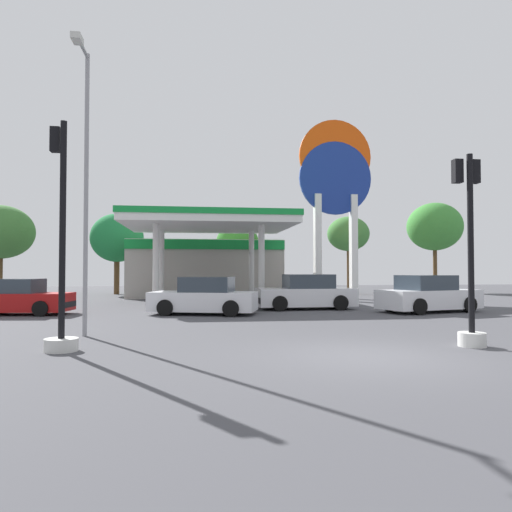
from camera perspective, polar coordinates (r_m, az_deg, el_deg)
name	(u,v)px	position (r m, az deg, el deg)	size (l,w,h in m)	color
ground_plane	(371,357)	(10.37, 13.65, -11.68)	(90.00, 90.00, 0.00)	#47474C
gas_station	(205,263)	(31.85, -6.09, -0.80)	(10.05, 13.81, 4.76)	#ADA89E
station_pole_sign	(335,186)	(30.31, 9.49, 8.30)	(4.57, 0.56, 11.19)	white
car_0	(428,295)	(21.78, 19.98, -4.46)	(4.76, 2.99, 1.58)	black
car_1	(204,297)	(19.51, -6.25, -4.96)	(4.58, 2.88, 1.53)	black
car_2	(18,298)	(21.60, -26.65, -4.57)	(4.22, 2.22, 1.45)	black
car_3	(306,293)	(22.09, 5.97, -4.48)	(4.55, 2.16, 1.61)	black
traffic_signal_0	(470,270)	(12.39, 24.29, -1.58)	(0.65, 0.67, 4.58)	silver
traffic_signal_1	(61,280)	(11.49, -22.36, -2.73)	(0.73, 0.73, 5.17)	silver
tree_0	(1,232)	(37.67, -28.32, 2.54)	(4.51, 4.51, 6.33)	brown
tree_1	(117,238)	(36.96, -16.34, 2.07)	(3.91, 3.91, 6.01)	brown
tree_2	(237,244)	(37.33, -2.24, 1.44)	(3.39, 3.39, 5.47)	brown
tree_3	(348,234)	(36.93, 11.02, 2.60)	(3.20, 3.20, 5.89)	brown
tree_4	(435,227)	(41.97, 20.65, 3.29)	(4.47, 4.47, 7.36)	brown
corner_streetlamp	(85,166)	(13.94, -19.86, 10.09)	(0.24, 1.48, 7.82)	gray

